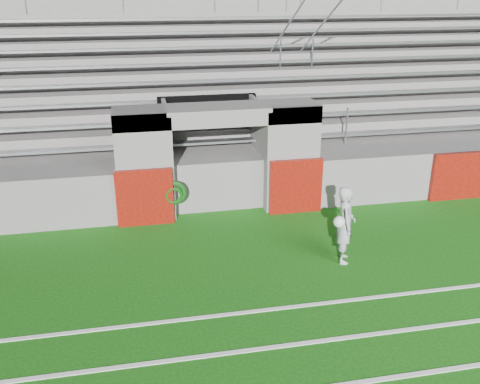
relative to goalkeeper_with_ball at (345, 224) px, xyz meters
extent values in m
plane|color=#114E0D|center=(-2.05, -0.41, -0.81)|extent=(90.00, 90.00, 0.00)
cube|color=white|center=(-2.05, -2.41, -0.80)|extent=(28.00, 0.09, 0.01)
cube|color=white|center=(-2.05, -1.41, -0.80)|extent=(28.00, 0.09, 0.01)
cube|color=#605E5B|center=(-3.85, 3.09, 0.49)|extent=(1.20, 1.00, 2.60)
cube|color=#605E5B|center=(-0.25, 3.09, 0.49)|extent=(1.20, 1.00, 2.60)
cube|color=black|center=(-2.05, 4.79, 0.44)|extent=(2.60, 0.20, 2.50)
cube|color=#605E5B|center=(-3.20, 3.69, 0.44)|extent=(0.10, 2.20, 2.50)
cube|color=#605E5B|center=(-0.90, 3.69, 0.44)|extent=(0.10, 2.20, 2.50)
cube|color=#605E5B|center=(-2.05, 3.09, 1.59)|extent=(4.80, 1.00, 0.40)
cube|color=#605E5B|center=(-2.05, 6.94, 0.34)|extent=(26.00, 8.00, 0.20)
cube|color=#605E5B|center=(-2.05, 6.94, -0.28)|extent=(26.00, 8.00, 1.05)
cube|color=#580D07|center=(-3.85, 2.53, -0.13)|extent=(1.30, 0.15, 1.35)
cube|color=#580D07|center=(-0.25, 2.53, -0.13)|extent=(1.30, 0.15, 1.35)
cube|color=#580D07|center=(4.45, 2.53, -0.18)|extent=(2.20, 0.15, 1.25)
cube|color=gray|center=(-2.05, 4.01, 0.66)|extent=(23.00, 0.28, 0.06)
cube|color=#605E5B|center=(-2.05, 4.86, 0.63)|extent=(24.00, 0.75, 0.38)
cube|color=gray|center=(-2.05, 4.76, 1.04)|extent=(23.00, 0.28, 0.06)
cube|color=#605E5B|center=(-2.05, 5.61, 0.82)|extent=(24.00, 0.75, 0.76)
cube|color=gray|center=(-2.05, 5.51, 1.42)|extent=(23.00, 0.28, 0.06)
cube|color=#605E5B|center=(-2.05, 6.36, 1.01)|extent=(24.00, 0.75, 1.14)
cube|color=gray|center=(-2.05, 6.26, 1.80)|extent=(23.00, 0.28, 0.06)
cube|color=#605E5B|center=(-2.05, 7.11, 1.20)|extent=(24.00, 0.75, 1.52)
cube|color=gray|center=(-2.05, 7.01, 2.18)|extent=(23.00, 0.28, 0.06)
cube|color=#605E5B|center=(-2.05, 7.86, 1.39)|extent=(24.00, 0.75, 1.90)
cube|color=gray|center=(-2.05, 7.76, 2.56)|extent=(23.00, 0.28, 0.06)
cube|color=#605E5B|center=(-2.05, 8.61, 1.58)|extent=(24.00, 0.75, 2.28)
cube|color=gray|center=(-2.05, 8.51, 2.94)|extent=(23.00, 0.28, 0.06)
cube|color=#605E5B|center=(-2.05, 9.36, 1.77)|extent=(24.00, 0.75, 2.66)
cube|color=gray|center=(-2.05, 9.26, 3.32)|extent=(23.00, 0.28, 0.06)
cube|color=#605E5B|center=(-2.05, 10.04, 1.84)|extent=(26.00, 0.60, 5.29)
cylinder|color=#A5A8AD|center=(0.45, 3.74, 0.94)|extent=(0.05, 0.05, 1.00)
cylinder|color=#A5A8AD|center=(0.45, 6.74, 2.46)|extent=(0.05, 0.05, 1.00)
cylinder|color=#A5A8AD|center=(0.45, 6.74, 2.96)|extent=(0.05, 6.02, 3.08)
cylinder|color=#A5A8AD|center=(1.45, 3.74, 0.94)|extent=(0.05, 0.05, 1.00)
cylinder|color=#A5A8AD|center=(1.45, 6.74, 2.46)|extent=(0.05, 0.05, 1.00)
cylinder|color=#A5A8AD|center=(1.45, 6.74, 2.96)|extent=(0.05, 6.02, 3.08)
imported|color=#9DA1A7|center=(0.01, 0.01, -0.01)|extent=(0.53, 0.67, 1.60)
sphere|color=white|center=(-0.23, -0.24, 0.19)|extent=(0.23, 0.23, 0.23)
torus|color=#0D450F|center=(-3.19, 2.54, -0.08)|extent=(0.59, 0.11, 0.59)
torus|color=#0D420D|center=(-3.19, 2.49, -0.13)|extent=(0.41, 0.08, 0.41)
camera|label=1|loc=(-3.93, -9.00, 4.54)|focal=40.00mm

